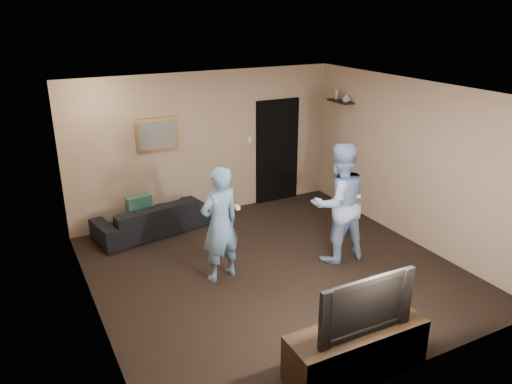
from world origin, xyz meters
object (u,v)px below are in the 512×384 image
tv_console (356,351)px  wii_player_right (339,203)px  sofa (151,218)px  television (360,302)px  wii_player_left (220,224)px

tv_console → wii_player_right: 2.61m
sofa → television: (0.92, -4.36, 0.57)m
tv_console → wii_player_left: (-0.47, 2.43, 0.58)m
tv_console → wii_player_right: size_ratio=0.84×
sofa → tv_console: 4.45m
sofa → wii_player_left: wii_player_left is taller
wii_player_left → wii_player_right: 1.81m
wii_player_left → wii_player_right: (1.79, -0.28, 0.08)m
sofa → wii_player_left: (0.44, -1.93, 0.55)m
tv_console → television: bearing=0.0°
sofa → television: bearing=91.5°
tv_console → wii_player_left: bearing=101.7°
television → sofa: bearing=102.5°
wii_player_left → sofa: bearing=102.9°
tv_console → wii_player_right: (1.31, 2.15, 0.66)m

